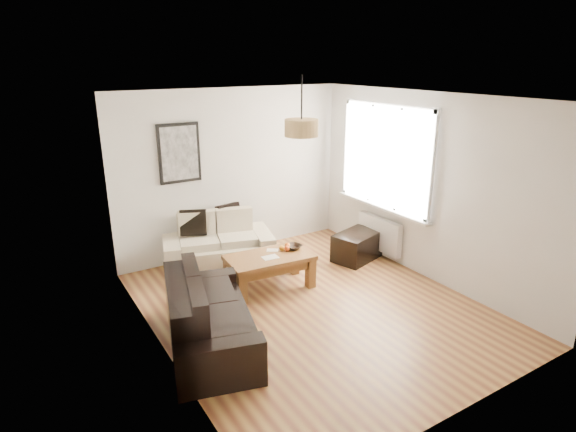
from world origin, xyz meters
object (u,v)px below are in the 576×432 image
sofa_leather (209,314)px  coffee_table (270,271)px  ottoman (357,246)px  loveseat_cream (218,242)px

sofa_leather → coffee_table: size_ratio=1.52×
coffee_table → sofa_leather: bearing=-145.5°
sofa_leather → ottoman: (2.88, 0.98, -0.16)m
loveseat_cream → coffee_table: 1.07m
sofa_leather → loveseat_cream: bearing=-11.2°
loveseat_cream → sofa_leather: 2.08m
sofa_leather → ottoman: size_ratio=2.33×
loveseat_cream → sofa_leather: (-0.92, -1.87, -0.02)m
loveseat_cream → coffee_table: (0.31, -1.02, -0.16)m
loveseat_cream → ottoman: bearing=-8.8°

